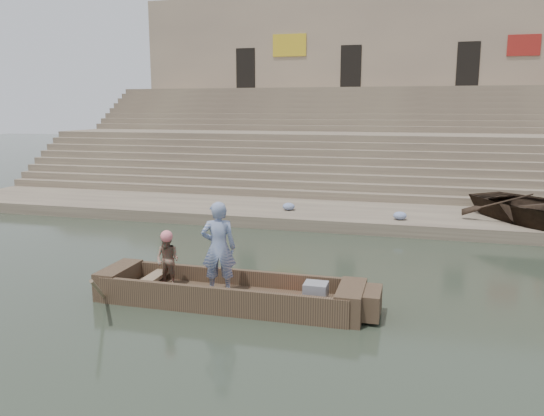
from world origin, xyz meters
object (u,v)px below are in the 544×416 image
at_px(standing_man, 219,248).
at_px(beached_rowboat, 543,208).
at_px(rowing_man, 167,260).
at_px(main_rowboat, 228,299).
at_px(television, 315,293).

xyz_separation_m(standing_man, beached_rowboat, (7.79, 8.15, -0.27)).
xyz_separation_m(standing_man, rowing_man, (-1.24, 0.14, -0.39)).
relative_size(main_rowboat, rowing_man, 4.29).
relative_size(standing_man, rowing_man, 1.67).
bearing_deg(television, rowing_man, 177.44).
xyz_separation_m(main_rowboat, rowing_man, (-1.43, 0.15, 0.69)).
relative_size(television, beached_rowboat, 0.09).
height_order(standing_man, television, standing_man).
bearing_deg(standing_man, beached_rowboat, -150.89).
relative_size(standing_man, beached_rowboat, 0.39).
distance_m(standing_man, rowing_man, 1.31).
relative_size(main_rowboat, beached_rowboat, 0.99).
xyz_separation_m(main_rowboat, standing_man, (-0.19, 0.00, 1.08)).
bearing_deg(main_rowboat, television, -0.00).
relative_size(main_rowboat, standing_man, 2.57).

